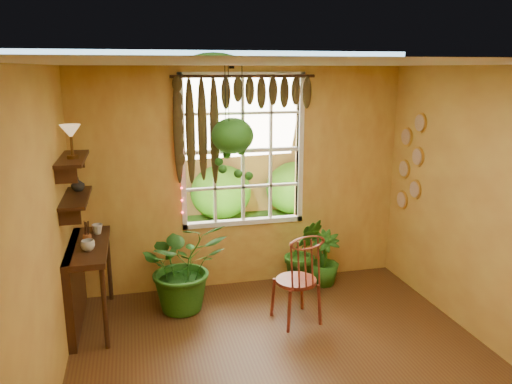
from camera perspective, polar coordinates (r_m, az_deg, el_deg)
ceiling at (r=3.78m, az=6.07°, el=14.36°), size 4.50×4.50×0.00m
wall_back at (r=6.09m, az=-1.44°, el=1.45°), size 4.00×0.00×4.00m
wall_left at (r=3.86m, az=-23.95°, el=-7.27°), size 0.00×4.50×4.50m
window at (r=6.05m, az=-1.52°, el=4.75°), size 1.52×0.10×1.86m
valance_vine at (r=5.85m, az=-2.12°, el=10.11°), size 1.70×0.12×1.10m
string_lights at (r=5.84m, az=-8.66°, el=4.75°), size 0.03×0.03×1.54m
wall_plates at (r=6.36m, az=17.22°, el=3.20°), size 0.04×0.32×1.10m
counter_ledge at (r=5.61m, az=-19.52°, el=-9.06°), size 0.40×1.20×0.90m
shelf_lower at (r=5.34m, az=-19.88°, el=-0.63°), size 0.25×0.90×0.04m
shelf_upper at (r=5.26m, az=-20.24°, el=3.59°), size 0.25×0.90×0.04m
backyard at (r=10.63m, az=-5.60°, el=6.40°), size 14.00×10.00×12.00m
windsor_chair at (r=5.46m, az=4.77°, el=-11.35°), size 0.52×0.54×1.18m
potted_plant_left at (r=5.70m, az=-8.25°, el=-8.27°), size 1.07×0.96×1.06m
potted_plant_mid at (r=6.31m, az=5.44°, el=-6.83°), size 0.49×0.40×0.87m
potted_plant_right at (r=6.38m, az=7.75°, el=-7.53°), size 0.46×0.46×0.69m
hanging_basket at (r=5.67m, az=-2.70°, el=6.20°), size 0.48×0.48×1.30m
cup_a at (r=5.27m, az=-18.66°, el=-5.80°), size 0.17×0.17×0.11m
cup_b at (r=5.75m, az=-17.68°, el=-4.06°), size 0.13×0.13×0.11m
brush_jar at (r=5.44m, az=-18.77°, el=-4.44°), size 0.09×0.09×0.31m
shelf_vase at (r=5.54m, az=-19.69°, el=0.85°), size 0.16×0.16×0.14m
tiffany_lamp at (r=5.13m, az=-20.42°, el=6.28°), size 0.20×0.20×0.33m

